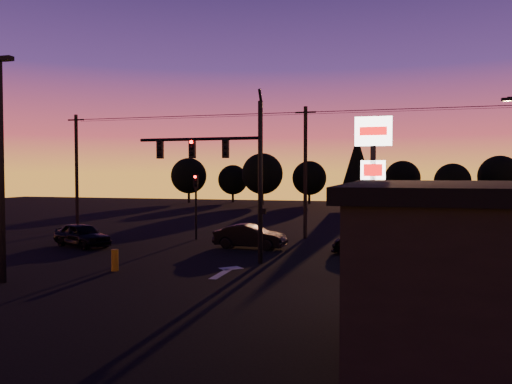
# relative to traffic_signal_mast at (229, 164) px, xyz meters

# --- Properties ---
(ground) EXTENTS (120.00, 120.00, 0.00)m
(ground) POSITION_rel_traffic_signal_mast_xyz_m (0.10, -3.99, -4.94)
(ground) COLOR black
(ground) RESTS_ON ground
(lane_arrow) EXTENTS (1.20, 3.10, 0.01)m
(lane_arrow) POSITION_rel_traffic_signal_mast_xyz_m (0.60, -2.33, -4.93)
(lane_arrow) COLOR beige
(lane_arrow) RESTS_ON ground
(traffic_signal_mast) EXTENTS (6.79, 0.52, 8.58)m
(traffic_signal_mast) POSITION_rel_traffic_signal_mast_xyz_m (0.00, 0.00, 0.00)
(traffic_signal_mast) COLOR black
(traffic_signal_mast) RESTS_ON ground
(secondary_signal) EXTENTS (0.30, 0.31, 4.35)m
(secondary_signal) POSITION_rel_traffic_signal_mast_xyz_m (-4.90, 7.49, -2.07)
(secondary_signal) COLOR black
(secondary_signal) RESTS_ON ground
(parking_lot_light) EXTENTS (1.25, 0.30, 9.14)m
(parking_lot_light) POSITION_rel_traffic_signal_mast_xyz_m (-7.40, -6.99, 0.33)
(parking_lot_light) COLOR black
(parking_lot_light) RESTS_ON ground
(pylon_sign) EXTENTS (1.50, 0.28, 6.80)m
(pylon_sign) POSITION_rel_traffic_signal_mast_xyz_m (7.10, -2.49, -0.02)
(pylon_sign) COLOR black
(pylon_sign) RESTS_ON ground
(utility_pole_0) EXTENTS (1.40, 0.26, 9.00)m
(utility_pole_0) POSITION_rel_traffic_signal_mast_xyz_m (-15.90, 10.01, -0.34)
(utility_pole_0) COLOR black
(utility_pole_0) RESTS_ON ground
(utility_pole_1) EXTENTS (1.40, 0.26, 9.00)m
(utility_pole_1) POSITION_rel_traffic_signal_mast_xyz_m (2.10, 10.01, -0.34)
(utility_pole_1) COLOR black
(utility_pole_1) RESTS_ON ground
(power_wires) EXTENTS (36.00, 1.22, 0.07)m
(power_wires) POSITION_rel_traffic_signal_mast_xyz_m (2.10, 10.01, 3.63)
(power_wires) COLOR black
(power_wires) RESTS_ON ground
(bollard) EXTENTS (0.33, 0.33, 0.98)m
(bollard) POSITION_rel_traffic_signal_mast_xyz_m (-4.34, -3.57, -4.45)
(bollard) COLOR #B0830D
(bollard) RESTS_ON ground
(tree_0) EXTENTS (5.36, 5.36, 6.74)m
(tree_0) POSITION_rel_traffic_signal_mast_xyz_m (-21.90, 46.01, -0.88)
(tree_0) COLOR black
(tree_0) RESTS_ON ground
(tree_1) EXTENTS (4.54, 4.54, 5.71)m
(tree_1) POSITION_rel_traffic_signal_mast_xyz_m (-15.90, 49.01, -1.50)
(tree_1) COLOR black
(tree_1) RESTS_ON ground
(tree_2) EXTENTS (5.77, 5.78, 7.26)m
(tree_2) POSITION_rel_traffic_signal_mast_xyz_m (-9.90, 44.01, -0.57)
(tree_2) COLOR black
(tree_2) RESTS_ON ground
(tree_3) EXTENTS (4.95, 4.95, 6.22)m
(tree_3) POSITION_rel_traffic_signal_mast_xyz_m (-3.90, 48.01, -1.19)
(tree_3) COLOR black
(tree_3) RESTS_ON ground
(tree_4) EXTENTS (4.18, 4.18, 9.50)m
(tree_4) POSITION_rel_traffic_signal_mast_xyz_m (3.10, 45.01, 0.99)
(tree_4) COLOR black
(tree_4) RESTS_ON ground
(tree_5) EXTENTS (4.95, 4.95, 6.22)m
(tree_5) POSITION_rel_traffic_signal_mast_xyz_m (9.10, 50.01, -1.19)
(tree_5) COLOR black
(tree_5) RESTS_ON ground
(tree_6) EXTENTS (4.54, 4.54, 5.71)m
(tree_6) POSITION_rel_traffic_signal_mast_xyz_m (15.10, 44.01, -1.50)
(tree_6) COLOR black
(tree_6) RESTS_ON ground
(tree_7) EXTENTS (5.36, 5.36, 6.74)m
(tree_7) POSITION_rel_traffic_signal_mast_xyz_m (21.10, 47.01, -0.88)
(tree_7) COLOR black
(tree_7) RESTS_ON ground
(car_left) EXTENTS (4.55, 3.23, 1.44)m
(car_left) POSITION_rel_traffic_signal_mast_xyz_m (-10.31, 2.55, -4.22)
(car_left) COLOR black
(car_left) RESTS_ON ground
(car_mid) EXTENTS (4.35, 1.69, 1.41)m
(car_mid) POSITION_rel_traffic_signal_mast_xyz_m (-0.29, 4.71, -4.23)
(car_mid) COLOR black
(car_mid) RESTS_ON ground
(car_right) EXTENTS (5.63, 3.96, 1.51)m
(car_right) POSITION_rel_traffic_signal_mast_xyz_m (7.16, 3.69, -4.18)
(car_right) COLOR black
(car_right) RESTS_ON ground
(suv_parked) EXTENTS (2.76, 4.79, 1.26)m
(suv_parked) POSITION_rel_traffic_signal_mast_xyz_m (11.61, -5.39, -4.31)
(suv_parked) COLOR black
(suv_parked) RESTS_ON ground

